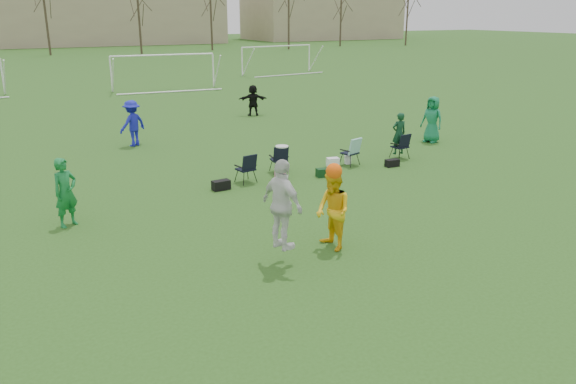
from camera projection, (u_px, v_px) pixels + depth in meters
ground at (396, 278)px, 11.72m from camera, size 260.00×260.00×0.00m
fielder_green_near at (66, 192)px, 14.35m from camera, size 0.79×0.70×1.81m
fielder_blue at (132, 123)px, 23.08m from camera, size 1.41×1.19×1.89m
fielder_green_far at (432, 119)px, 23.74m from camera, size 0.90×1.10×1.95m
fielder_black at (253, 100)px, 29.98m from camera, size 1.59×0.90×1.64m
center_contest at (310, 207)px, 12.45m from camera, size 2.19×1.35×2.69m
sideline_setup at (335, 153)px, 19.95m from camera, size 8.07×1.69×1.73m
goal_mid at (163, 62)px, 39.95m from camera, size 7.40×0.63×2.46m
goal_right at (277, 52)px, 50.27m from camera, size 7.35×1.14×2.46m
tree_line at (49, 14)px, 69.34m from camera, size 110.28×3.28×11.40m
building_row at (74, 8)px, 94.02m from camera, size 126.00×16.00×13.00m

